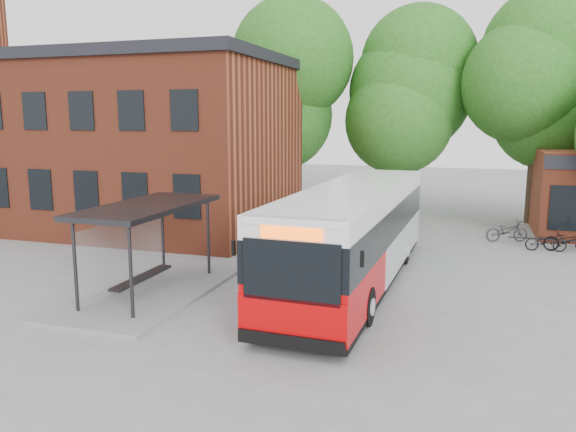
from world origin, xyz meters
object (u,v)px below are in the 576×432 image
(bicycle_0, at_px, (507,231))
(bus_shelter, at_px, (149,249))
(city_bus, at_px, (355,236))
(bicycle_4, at_px, (568,240))
(bicycle_2, at_px, (546,241))

(bicycle_0, bearing_deg, bus_shelter, 115.46)
(city_bus, relative_size, bicycle_4, 6.98)
(bus_shelter, height_order, bicycle_4, bus_shelter)
(bicycle_2, relative_size, bicycle_4, 0.88)
(bicycle_2, bearing_deg, bus_shelter, 123.78)
(bus_shelter, relative_size, bicycle_0, 3.69)
(bus_shelter, bearing_deg, bicycle_2, 38.93)
(bus_shelter, relative_size, bicycle_4, 3.78)
(bicycle_0, relative_size, bicycle_2, 1.16)
(bus_shelter, distance_m, bicycle_4, 16.98)
(bus_shelter, relative_size, city_bus, 0.54)
(bus_shelter, xyz_separation_m, city_bus, (5.91, 3.11, 0.19))
(city_bus, xyz_separation_m, bicycle_4, (7.53, 7.23, -1.16))
(city_bus, distance_m, bicycle_0, 10.07)
(bicycle_2, bearing_deg, city_bus, 131.46)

